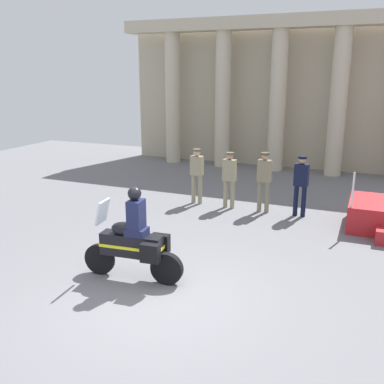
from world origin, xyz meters
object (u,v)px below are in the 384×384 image
Objects in this scene: officer_in_row_0 at (197,172)px; officer_in_row_2 at (264,177)px; motorcycle_with_rider at (135,242)px; officer_in_row_3 at (301,181)px; officer_in_row_1 at (229,176)px.

officer_in_row_2 reaches higher than officer_in_row_0.
officer_in_row_0 is 5.33m from motorcycle_with_rider.
officer_in_row_3 is at bearing -173.90° from officer_in_row_2.
officer_in_row_2 is 1.02× the size of officer_in_row_3.
motorcycle_with_rider is (0.83, -5.26, -0.22)m from officer_in_row_0.
officer_in_row_0 is at bearing 1.44° from officer_in_row_1.
officer_in_row_0 reaches higher than officer_in_row_1.
officer_in_row_3 is at bearing -119.04° from motorcycle_with_rider.
officer_in_row_2 is 1.04m from officer_in_row_3.
officer_in_row_0 is 0.82× the size of motorcycle_with_rider.
officer_in_row_0 is 2.12m from officer_in_row_2.
officer_in_row_0 is 3.16m from officer_in_row_3.
officer_in_row_1 is 0.96× the size of officer_in_row_2.
officer_in_row_2 is 0.84× the size of motorcycle_with_rider.
officer_in_row_0 is at bearing 2.77° from officer_in_row_2.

